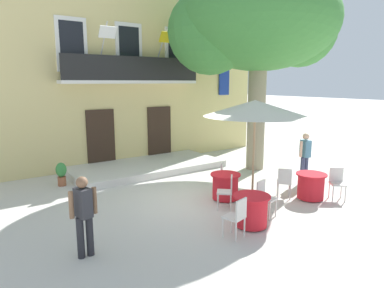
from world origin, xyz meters
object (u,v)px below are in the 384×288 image
at_px(pedestrian_mid_plaza, 305,155).
at_px(plane_tree, 257,24).
at_px(cafe_chair_near_tree_0, 337,181).
at_px(cafe_chair_front_1, 264,196).
at_px(cafe_chair_near_tree_1, 284,181).
at_px(ground_planter_left, 61,173).
at_px(cafe_table_near_tree, 311,186).
at_px(cafe_chair_front_0, 237,215).
at_px(cafe_chair_middle_1, 227,190).
at_px(cafe_table_front, 251,210).
at_px(cafe_umbrella, 255,109).
at_px(cafe_chair_middle_0, 225,175).
at_px(cafe_table_middle, 225,186).
at_px(pedestrian_near_entrance, 84,212).

bearing_deg(pedestrian_mid_plaza, plane_tree, 90.29).
bearing_deg(cafe_chair_near_tree_0, cafe_chair_front_1, 173.49).
height_order(cafe_chair_near_tree_1, ground_planter_left, cafe_chair_near_tree_1).
xyz_separation_m(cafe_chair_near_tree_1, pedestrian_mid_plaza, (1.71, 0.61, 0.43)).
height_order(cafe_table_near_tree, cafe_chair_front_0, cafe_chair_front_0).
distance_m(cafe_chair_middle_1, cafe_chair_front_0, 1.72).
relative_size(cafe_chair_near_tree_1, cafe_table_front, 1.05).
bearing_deg(cafe_table_front, cafe_table_near_tree, 7.87).
bearing_deg(cafe_chair_front_1, cafe_table_front, -159.33).
distance_m(plane_tree, cafe_chair_front_0, 7.87).
bearing_deg(cafe_chair_near_tree_0, cafe_table_front, 179.35).
height_order(cafe_table_near_tree, cafe_umbrella, cafe_umbrella).
bearing_deg(cafe_table_front, plane_tree, 45.06).
relative_size(cafe_table_near_tree, cafe_chair_near_tree_1, 0.95).
bearing_deg(cafe_table_near_tree, ground_planter_left, 135.68).
height_order(plane_tree, cafe_table_front, plane_tree).
distance_m(cafe_chair_near_tree_0, ground_planter_left, 8.53).
height_order(plane_tree, ground_planter_left, plane_tree).
height_order(cafe_table_near_tree, cafe_chair_middle_0, cafe_chair_middle_0).
xyz_separation_m(cafe_chair_near_tree_1, cafe_table_middle, (-1.47, 0.90, -0.14)).
relative_size(plane_tree, cafe_chair_middle_1, 8.11).
xyz_separation_m(cafe_chair_middle_1, cafe_chair_front_0, (-0.96, -1.43, 0.00)).
xyz_separation_m(plane_tree, cafe_chair_middle_0, (-2.69, -1.53, -4.88)).
distance_m(cafe_chair_middle_0, pedestrian_near_entrance, 5.06).
relative_size(cafe_chair_near_tree_1, pedestrian_near_entrance, 0.57).
xyz_separation_m(cafe_chair_middle_0, cafe_chair_front_1, (-0.48, -2.08, 0.00)).
xyz_separation_m(cafe_chair_near_tree_1, cafe_chair_front_1, (-1.46, -0.60, 0.00)).
bearing_deg(cafe_chair_near_tree_1, pedestrian_near_entrance, -179.58).
height_order(cafe_table_front, ground_planter_left, ground_planter_left).
distance_m(cafe_chair_near_tree_0, cafe_chair_middle_0, 3.24).
relative_size(cafe_chair_front_1, pedestrian_near_entrance, 0.57).
relative_size(cafe_table_near_tree, pedestrian_near_entrance, 0.54).
relative_size(cafe_chair_middle_0, cafe_chair_front_1, 1.00).
relative_size(plane_tree, cafe_table_near_tree, 8.54).
relative_size(cafe_chair_middle_0, pedestrian_mid_plaza, 0.54).
height_order(cafe_table_front, pedestrian_mid_plaza, pedestrian_mid_plaza).
xyz_separation_m(cafe_umbrella, ground_planter_left, (-4.23, 4.45, -2.18)).
bearing_deg(ground_planter_left, cafe_chair_front_1, -57.56).
height_order(cafe_chair_near_tree_0, cafe_chair_front_0, same).
bearing_deg(plane_tree, cafe_chair_middle_0, -150.32).
xyz_separation_m(cafe_chair_near_tree_0, cafe_chair_front_1, (-2.67, 0.30, 0.00)).
height_order(cafe_chair_middle_1, cafe_umbrella, cafe_umbrella).
height_order(cafe_chair_front_0, ground_planter_left, cafe_chair_front_0).
height_order(cafe_table_near_tree, cafe_table_middle, same).
bearing_deg(plane_tree, ground_planter_left, 163.82).
xyz_separation_m(cafe_chair_middle_1, ground_planter_left, (-3.08, 4.66, -0.10)).
xyz_separation_m(cafe_chair_near_tree_1, cafe_umbrella, (-0.77, 0.51, 2.08)).
relative_size(pedestrian_near_entrance, pedestrian_mid_plaza, 0.95).
bearing_deg(cafe_chair_near_tree_0, ground_planter_left, 136.61).
bearing_deg(cafe_table_near_tree, cafe_table_middle, 145.83).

